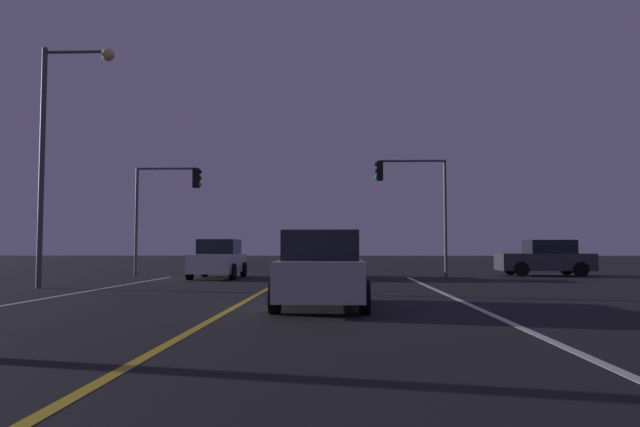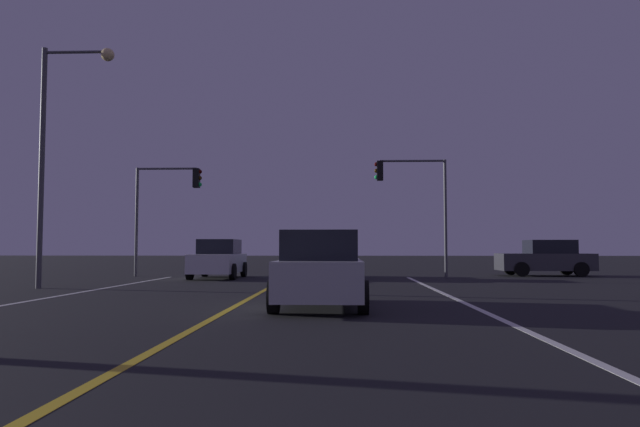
% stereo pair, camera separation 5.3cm
% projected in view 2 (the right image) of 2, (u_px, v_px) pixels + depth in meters
% --- Properties ---
extents(lane_edge_right, '(0.16, 32.71, 0.01)m').
position_uv_depth(lane_edge_right, '(515.00, 326.00, 10.01)').
color(lane_edge_right, silver).
rests_on(lane_edge_right, ground).
extents(lane_center_divider, '(0.16, 32.71, 0.01)m').
position_uv_depth(lane_center_divider, '(202.00, 324.00, 10.22)').
color(lane_center_divider, gold).
rests_on(lane_center_divider, ground).
extents(car_ahead_far, '(2.02, 4.30, 1.70)m').
position_uv_depth(car_ahead_far, '(325.00, 259.00, 25.88)').
color(car_ahead_far, black).
rests_on(car_ahead_far, ground).
extents(car_crossing_side, '(4.30, 2.02, 1.70)m').
position_uv_depth(car_crossing_side, '(546.00, 258.00, 27.91)').
color(car_crossing_side, black).
rests_on(car_crossing_side, ground).
extents(car_lead_same_lane, '(2.02, 4.30, 1.70)m').
position_uv_depth(car_lead_same_lane, '(321.00, 271.00, 13.12)').
color(car_lead_same_lane, black).
rests_on(car_lead_same_lane, ground).
extents(car_oncoming, '(2.02, 4.30, 1.70)m').
position_uv_depth(car_oncoming, '(219.00, 259.00, 25.81)').
color(car_oncoming, black).
rests_on(car_oncoming, ground).
extents(traffic_light_near_right, '(3.31, 0.36, 5.38)m').
position_uv_depth(traffic_light_near_right, '(411.00, 189.00, 27.05)').
color(traffic_light_near_right, '#4C4C51').
rests_on(traffic_light_near_right, ground).
extents(traffic_light_near_left, '(3.12, 0.36, 5.08)m').
position_uv_depth(traffic_light_near_left, '(169.00, 195.00, 27.47)').
color(traffic_light_near_left, '#4C4C51').
rests_on(traffic_light_near_left, ground).
extents(street_lamp_left_mid, '(2.45, 0.44, 8.03)m').
position_uv_depth(street_lamp_left_mid, '(59.00, 134.00, 19.56)').
color(street_lamp_left_mid, '#4C4C51').
rests_on(street_lamp_left_mid, ground).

